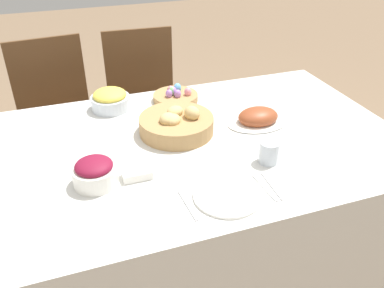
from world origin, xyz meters
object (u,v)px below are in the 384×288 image
dinner_plate (227,196)px  spoon (272,186)px  beet_salad_bowl (95,172)px  ham_platter (258,118)px  pineapple_bowl (110,100)px  chair_far_left (59,120)px  egg_basket (176,96)px  butter_dish (137,174)px  knife (265,188)px  bread_basket (177,124)px  drinking_cup (269,152)px  fork (188,205)px  chair_far_center (145,107)px

dinner_plate → spoon: size_ratio=1.46×
beet_salad_bowl → dinner_plate: 0.47m
ham_platter → pineapple_bowl: (-0.60, 0.36, 0.02)m
chair_far_left → egg_basket: size_ratio=4.41×
egg_basket → butter_dish: egg_basket is taller
spoon → knife: bearing=-177.3°
bread_basket → drinking_cup: 0.43m
knife → drinking_cup: size_ratio=1.83×
egg_basket → beet_salad_bowl: bearing=-130.1°
egg_basket → ham_platter: egg_basket is taller
fork → knife: same height
chair_far_center → knife: 1.31m
chair_far_left → pineapple_bowl: 0.62m
pineapple_bowl → chair_far_left: bearing=118.7°
drinking_cup → chair_far_left: bearing=123.7°
beet_salad_bowl → dinner_plate: bearing=-28.6°
beet_salad_bowl → knife: size_ratio=0.98×
beet_salad_bowl → fork: (0.27, -0.22, -0.05)m
chair_far_left → spoon: bearing=-67.3°
bread_basket → beet_salad_bowl: size_ratio=2.03×
ham_platter → dinner_plate: ham_platter is taller
beet_salad_bowl → butter_dish: (0.14, -0.01, -0.03)m
chair_far_center → dinner_plate: chair_far_center is taller
ham_platter → drinking_cup: bearing=-109.9°
egg_basket → spoon: (0.11, -0.78, -0.02)m
beet_salad_bowl → pineapple_bowl: (0.15, 0.58, -0.00)m
dinner_plate → drinking_cup: 0.28m
chair_far_center → beet_salad_bowl: 1.17m
ham_platter → beet_salad_bowl: 0.78m
butter_dish → egg_basket: bearing=60.3°
pineapple_bowl → dinner_plate: 0.84m
knife → dinner_plate: bearing=177.3°
beet_salad_bowl → drinking_cup: bearing=-7.0°
drinking_cup → butter_dish: 0.51m
chair_far_left → dinner_plate: size_ratio=4.18×
drinking_cup → knife: bearing=-122.1°
chair_far_left → butter_dish: bearing=-82.5°
chair_far_left → egg_basket: (0.58, -0.49, 0.28)m
beet_salad_bowl → butter_dish: size_ratio=1.48×
spoon → butter_dish: 0.49m
chair_far_center → spoon: chair_far_center is taller
egg_basket → dinner_plate: egg_basket is taller
bread_basket → drinking_cup: (0.26, -0.33, 0.00)m
knife → butter_dish: size_ratio=1.51×
egg_basket → knife: 0.79m
bread_basket → knife: bearing=-70.1°
ham_platter → drinking_cup: (-0.11, -0.29, 0.02)m
dinner_plate → knife: size_ratio=1.46×
pineapple_bowl → beet_salad_bowl: bearing=-104.7°
bread_basket → egg_basket: 0.32m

